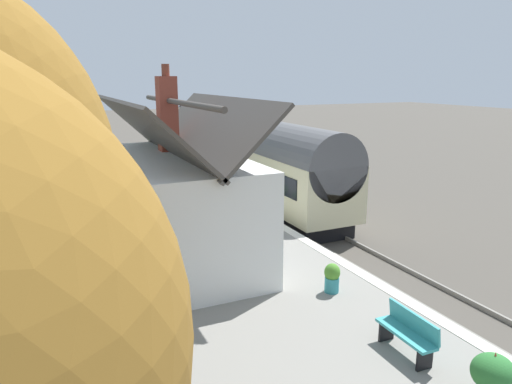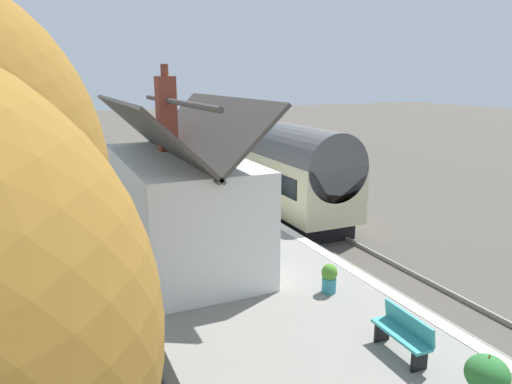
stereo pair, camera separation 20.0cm
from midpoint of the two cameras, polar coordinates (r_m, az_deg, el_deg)
name	(u,v)px [view 1 (the left image)]	position (r m, az deg, el deg)	size (l,w,h in m)	color
ground_plane	(289,233)	(19.71, 3.74, -4.93)	(160.00, 160.00, 0.00)	#4C473F
platform	(195,236)	(18.07, -7.65, -5.29)	(32.00, 6.10, 0.89)	gray
platform_edge_coping	(264,215)	(18.92, 0.63, -2.85)	(32.00, 0.36, 0.02)	beige
rail_near	(322,226)	(20.48, 7.73, -4.10)	(52.00, 0.08, 0.14)	gray
rail_far	(293,231)	(19.77, 4.20, -4.66)	(52.00, 0.08, 0.14)	gray
train	(276,167)	(22.11, 2.17, 3.09)	(10.38, 2.73, 4.32)	black
station_building	(181,202)	(14.45, -9.43, -1.25)	(7.52, 3.52, 5.79)	white
bench_by_lamp	(408,332)	(10.21, 17.34, -15.83)	(1.41, 0.47, 0.88)	teal
bench_near_building	(173,175)	(24.76, -10.19, 2.01)	(1.42, 0.49, 0.88)	teal
bench_platform_end	(187,183)	(22.78, -8.56, 1.07)	(1.41, 0.48, 0.88)	teal
planter_corner_building	(493,377)	(9.40, 26.12, -19.40)	(0.73, 0.73, 0.96)	teal
planter_under_sign	(154,181)	(23.50, -12.51, 1.36)	(0.58, 0.58, 0.93)	black
planter_bench_left	(132,212)	(19.19, -15.08, -2.31)	(0.74, 0.32, 0.55)	#9E5138
planter_edge_near	(332,277)	(12.44, 8.71, -10.15)	(0.41, 0.41, 0.77)	teal
planter_by_door	(240,206)	(19.27, -2.23, -1.73)	(0.90, 0.32, 0.57)	gray
planter_bench_right	(239,197)	(20.21, -2.40, -0.62)	(0.51, 0.51, 0.75)	teal
lamp_post_platform	(182,128)	(25.97, -9.19, 7.68)	(0.32, 0.50, 3.98)	black
station_sign_board	(227,175)	(20.96, -3.75, 2.08)	(0.96, 0.06, 1.57)	black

